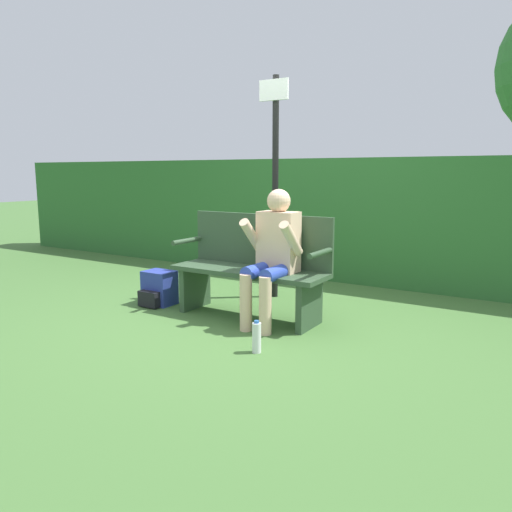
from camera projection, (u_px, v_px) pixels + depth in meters
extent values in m
plane|color=#426B33|center=(248.00, 317.00, 4.88)|extent=(40.00, 40.00, 0.00)
cube|color=#2D662D|center=(337.00, 219.00, 6.57)|extent=(12.00, 0.50, 1.58)
cube|color=#334C33|center=(248.00, 271.00, 4.80)|extent=(1.55, 0.49, 0.05)
cube|color=#334C33|center=(261.00, 240.00, 4.94)|extent=(1.55, 0.04, 0.51)
cube|color=#334C33|center=(195.00, 287.00, 5.18)|extent=(0.06, 0.44, 0.44)
cube|color=#334C33|center=(309.00, 305.00, 4.50)|extent=(0.06, 0.44, 0.44)
cylinder|color=#334C33|center=(187.00, 241.00, 5.15)|extent=(0.05, 0.44, 0.05)
cylinder|color=#334C33|center=(320.00, 253.00, 4.37)|extent=(0.05, 0.44, 0.05)
cube|color=beige|center=(278.00, 242.00, 4.63)|extent=(0.36, 0.22, 0.56)
sphere|color=beige|center=(279.00, 201.00, 4.57)|extent=(0.22, 0.22, 0.22)
cylinder|color=#2D47B7|center=(258.00, 270.00, 4.56)|extent=(0.13, 0.41, 0.13)
cylinder|color=#2D47B7|center=(277.00, 273.00, 4.45)|extent=(0.13, 0.41, 0.13)
cylinder|color=beige|center=(246.00, 303.00, 4.43)|extent=(0.11, 0.11, 0.51)
cylinder|color=beige|center=(265.00, 306.00, 4.32)|extent=(0.11, 0.11, 0.51)
cylinder|color=beige|center=(252.00, 236.00, 4.61)|extent=(0.09, 0.34, 0.34)
cylinder|color=beige|center=(291.00, 239.00, 4.40)|extent=(0.09, 0.34, 0.34)
cube|color=#283893|center=(160.00, 288.00, 5.34)|extent=(0.32, 0.25, 0.36)
cube|color=black|center=(149.00, 299.00, 5.21)|extent=(0.24, 0.09, 0.16)
cylinder|color=white|center=(257.00, 338.00, 3.91)|extent=(0.07, 0.07, 0.24)
cylinder|color=#2D66B2|center=(257.00, 322.00, 3.89)|extent=(0.04, 0.04, 0.02)
cylinder|color=black|center=(275.00, 190.00, 5.49)|extent=(0.07, 0.07, 2.42)
cube|color=silver|center=(274.00, 90.00, 5.28)|extent=(0.35, 0.02, 0.22)
cube|color=maroon|center=(360.00, 196.00, 18.67)|extent=(4.10, 1.87, 0.66)
cube|color=#333D4C|center=(361.00, 182.00, 18.58)|extent=(2.01, 1.55, 0.40)
cylinder|color=black|center=(398.00, 202.00, 18.80)|extent=(0.59, 0.22, 0.58)
cylinder|color=black|center=(388.00, 204.00, 17.46)|extent=(0.59, 0.22, 0.58)
cylinder|color=black|center=(335.00, 200.00, 19.96)|extent=(0.59, 0.22, 0.58)
cylinder|color=black|center=(321.00, 202.00, 18.62)|extent=(0.59, 0.22, 0.58)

